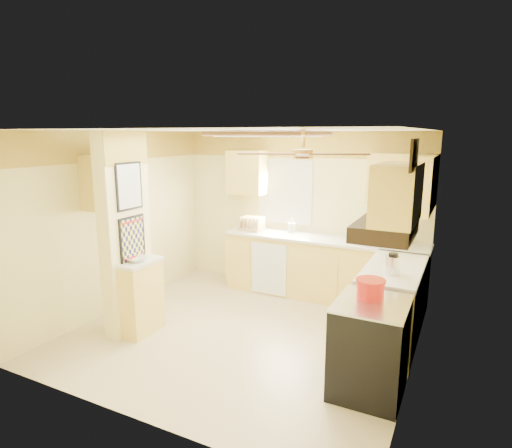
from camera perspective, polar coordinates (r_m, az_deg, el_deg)
The scene contains 34 objects.
floor at distance 5.57m, azimuth -1.66°, elevation -14.25°, with size 4.00×4.00×0.00m, color #C5B189.
ceiling at distance 5.00m, azimuth -1.83°, elevation 12.39°, with size 4.00×4.00×0.00m, color white.
wall_back at distance 6.84m, azimuth 5.81°, elevation 1.69°, with size 4.00×4.00×0.00m, color #F2E494.
wall_front at distance 3.65m, azimuth -16.11°, elevation -7.88°, with size 4.00×4.00×0.00m, color #F2E494.
wall_left at distance 6.32m, azimuth -17.93°, elevation 0.32°, with size 3.80×3.80×0.00m, color #F2E494.
wall_right at distance 4.58m, azimuth 20.94°, elevation -4.18°, with size 3.80×3.80×0.00m, color #F2E494.
wallpaper_border at distance 6.72m, azimuth 5.93°, elevation 10.51°, with size 4.00×0.02×0.40m, color #FFE14B.
partition_column at distance 5.49m, azimuth -17.05°, elevation -1.32°, with size 0.20×0.70×2.50m, color #F2E494.
partition_ledge at distance 5.58m, azimuth -14.88°, elevation -9.59°, with size 0.25×0.55×0.90m, color #FEDE63.
ledge_top at distance 5.43m, azimuth -15.14°, elevation -4.96°, with size 0.28×0.58×0.04m, color silver.
lower_cabinets_back at distance 6.60m, azimuth 8.81°, elevation -5.93°, with size 3.00×0.60×0.90m, color #FEDE63.
lower_cabinets_right at distance 5.43m, azimuth 17.79°, elevation -10.37°, with size 0.60×1.40×0.90m, color #FEDE63.
countertop_back at distance 6.47m, azimuth 8.91°, elevation -1.99°, with size 3.04×0.64×0.04m, color silver.
countertop_right at distance 5.28m, azimuth 18.00°, elevation -5.62°, with size 0.64×1.44×0.04m, color silver.
dishwasher_panel at distance 6.59m, azimuth 1.71°, elevation -6.02°, with size 0.58×0.02×0.80m, color white.
window at distance 6.88m, azimuth 3.87°, elevation 4.31°, with size 0.92×0.02×1.02m.
upper_cab_back_left at distance 6.95m, azimuth -1.22°, elevation 6.90°, with size 0.60×0.35×0.70m, color #FEDE63.
upper_cab_back_right at distance 6.21m, azimuth 18.88°, elevation 5.67°, with size 0.90×0.35×0.70m, color #FEDE63.
upper_cab_right at distance 5.71m, azimuth 20.95°, elevation 5.03°, with size 0.35×1.00×0.70m, color #FEDE63.
upper_cab_left_wall at distance 5.94m, azimuth -18.76°, elevation 5.41°, with size 0.35×0.75×0.70m, color #FEDE63.
upper_cab_over_stove at distance 3.93m, azimuth 18.32°, elevation 3.87°, with size 0.35×0.76×0.52m, color #FEDE63.
stove at distance 4.40m, azimuth 14.94°, elevation -15.53°, with size 0.68×0.77×0.92m.
range_hood at distance 3.99m, azimuth 16.81°, elevation -0.71°, with size 0.50×0.76×0.14m, color black.
poster_menu at distance 5.32m, azimuth -16.56°, elevation 4.86°, with size 0.02×0.42×0.57m.
poster_nashville at distance 5.43m, azimuth -16.16°, elevation -1.96°, with size 0.02×0.42×0.57m.
ceiling_light_panel at distance 5.40m, azimuth 1.70°, elevation 11.89°, with size 1.35×0.95×0.06m.
ceiling_fan at distance 3.95m, azimuth 6.27°, elevation 9.35°, with size 1.15×1.15×0.26m.
vent_grate at distance 3.53m, azimuth 20.36°, elevation 8.61°, with size 0.02×0.40×0.25m, color black.
microwave at distance 6.23m, azimuth 16.30°, elevation -1.39°, with size 0.49×0.33×0.27m, color white.
bowl at distance 5.41m, azimuth -15.66°, elevation -4.51°, with size 0.24×0.24×0.06m, color white.
dutch_oven at distance 4.27m, azimuth 15.00°, elevation -8.32°, with size 0.28×0.28×0.19m.
kettle at distance 4.94m, azimuth 17.77°, elevation -5.19°, with size 0.16×0.16×0.24m.
dish_rack at distance 6.87m, azimuth -0.55°, elevation -0.17°, with size 0.39×0.30×0.22m.
utensil_crock at distance 6.76m, azimuth 4.76°, elevation -0.45°, with size 0.11×0.11×0.23m.
Camera 1 is at (2.37, -4.40, 2.46)m, focal length 30.00 mm.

